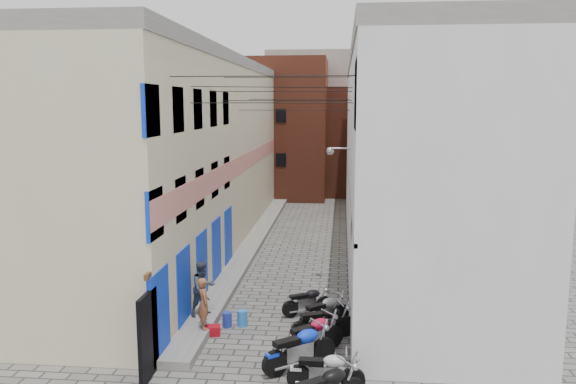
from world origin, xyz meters
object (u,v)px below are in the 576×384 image
(water_jug_near, at_px, (227,320))
(motorcycle_g, at_px, (307,300))
(person_a, at_px, (204,303))
(person_b, at_px, (203,288))
(motorcycle_d, at_px, (313,333))
(red_crate, at_px, (213,330))
(motorcycle_b, at_px, (326,369))
(motorcycle_f, at_px, (325,310))
(motorcycle_e, at_px, (324,320))
(motorcycle_c, at_px, (300,346))
(water_jug_far, at_px, (242,318))

(water_jug_near, bearing_deg, motorcycle_g, 27.10)
(person_a, relative_size, person_b, 0.89)
(motorcycle_d, bearing_deg, red_crate, -147.67)
(motorcycle_b, bearing_deg, motorcycle_f, -177.45)
(person_a, bearing_deg, motorcycle_b, -151.32)
(motorcycle_f, xyz_separation_m, motorcycle_g, (-0.58, 0.96, -0.04))
(motorcycle_f, distance_m, water_jug_near, 3.00)
(motorcycle_d, relative_size, water_jug_near, 4.42)
(water_jug_near, bearing_deg, person_a, -124.28)
(motorcycle_e, relative_size, person_a, 1.29)
(motorcycle_d, xyz_separation_m, person_a, (-3.25, 0.85, 0.43))
(motorcycle_g, bearing_deg, motorcycle_f, 4.73)
(motorcycle_b, relative_size, motorcycle_d, 0.93)
(motorcycle_c, bearing_deg, red_crate, -162.63)
(motorcycle_c, xyz_separation_m, person_a, (-2.95, 1.82, 0.38))
(motorcycle_f, distance_m, motorcycle_g, 1.12)
(person_b, bearing_deg, water_jug_near, -67.25)
(motorcycle_b, xyz_separation_m, water_jug_near, (-3.13, 3.58, -0.32))
(person_b, bearing_deg, motorcycle_e, -60.47)
(person_b, height_order, red_crate, person_b)
(person_b, distance_m, water_jug_far, 1.54)
(motorcycle_c, bearing_deg, person_b, -169.15)
(motorcycle_b, distance_m, red_crate, 4.52)
(motorcycle_b, height_order, person_a, person_a)
(person_a, bearing_deg, person_b, -8.60)
(motorcycle_g, bearing_deg, person_a, -82.30)
(motorcycle_e, relative_size, red_crate, 4.40)
(motorcycle_e, height_order, person_b, person_b)
(motorcycle_d, distance_m, water_jug_far, 2.88)
(motorcycle_d, distance_m, red_crate, 3.20)
(person_b, relative_size, water_jug_near, 3.76)
(motorcycle_b, relative_size, red_crate, 4.20)
(water_jug_near, bearing_deg, motorcycle_f, 5.13)
(water_jug_near, xyz_separation_m, red_crate, (-0.30, -0.66, -0.09))
(motorcycle_b, bearing_deg, person_a, -127.45)
(motorcycle_b, height_order, motorcycle_f, motorcycle_f)
(motorcycle_b, relative_size, person_b, 1.10)
(person_b, height_order, water_jug_near, person_b)
(motorcycle_b, bearing_deg, water_jug_far, -143.83)
(motorcycle_b, bearing_deg, motorcycle_g, -171.04)
(motorcycle_f, relative_size, water_jug_near, 4.14)
(motorcycle_b, height_order, motorcycle_g, motorcycle_b)
(motorcycle_g, xyz_separation_m, water_jug_near, (-2.39, -1.22, -0.28))
(motorcycle_c, distance_m, motorcycle_e, 2.05)
(motorcycle_c, relative_size, red_crate, 4.87)
(water_jug_far, bearing_deg, motorcycle_c, -53.64)
(motorcycle_b, distance_m, motorcycle_e, 2.98)
(motorcycle_e, distance_m, red_crate, 3.30)
(motorcycle_c, relative_size, motorcycle_f, 1.15)
(motorcycle_b, xyz_separation_m, motorcycle_e, (-0.15, 2.98, 0.03))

